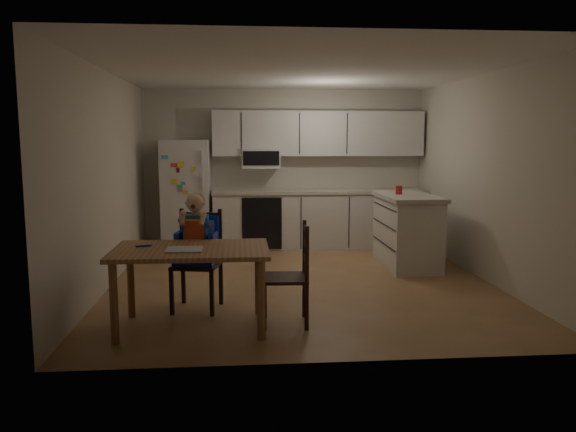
# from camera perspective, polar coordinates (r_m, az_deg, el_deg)

# --- Properties ---
(room) EXTENTS (4.52, 5.01, 2.51)m
(room) POSITION_cam_1_polar(r_m,az_deg,el_deg) (7.13, 0.91, 4.09)
(room) COLOR olive
(room) RESTS_ON ground
(refrigerator) EXTENTS (0.72, 0.70, 1.70)m
(refrigerator) POSITION_cam_1_polar(r_m,az_deg,el_deg) (8.83, -10.28, 2.08)
(refrigerator) COLOR silver
(refrigerator) RESTS_ON ground
(kitchen_run) EXTENTS (3.37, 0.62, 2.15)m
(kitchen_run) POSITION_cam_1_polar(r_m,az_deg,el_deg) (8.96, 2.95, 2.45)
(kitchen_run) COLOR silver
(kitchen_run) RESTS_ON ground
(kitchen_island) EXTENTS (0.69, 1.32, 0.97)m
(kitchen_island) POSITION_cam_1_polar(r_m,az_deg,el_deg) (7.76, 11.99, -1.42)
(kitchen_island) COLOR silver
(kitchen_island) RESTS_ON ground
(red_cup) EXTENTS (0.09, 0.09, 0.11)m
(red_cup) POSITION_cam_1_polar(r_m,az_deg,el_deg) (7.73, 11.19, 2.60)
(red_cup) COLOR red
(red_cup) RESTS_ON kitchen_island
(dining_table) EXTENTS (1.39, 0.89, 0.74)m
(dining_table) POSITION_cam_1_polar(r_m,az_deg,el_deg) (5.13, -9.79, -4.32)
(dining_table) COLOR brown
(dining_table) RESTS_ON ground
(napkin) EXTENTS (0.31, 0.27, 0.01)m
(napkin) POSITION_cam_1_polar(r_m,az_deg,el_deg) (5.02, -10.48, -3.38)
(napkin) COLOR #B5B5BA
(napkin) RESTS_ON dining_table
(toddler_spoon) EXTENTS (0.12, 0.06, 0.02)m
(toddler_spoon) POSITION_cam_1_polar(r_m,az_deg,el_deg) (5.26, -14.58, -2.96)
(toddler_spoon) COLOR #132FCC
(toddler_spoon) RESTS_ON dining_table
(chair_booster) EXTENTS (0.52, 0.52, 1.18)m
(chair_booster) POSITION_cam_1_polar(r_m,az_deg,el_deg) (5.72, -9.20, -2.35)
(chair_booster) COLOR black
(chair_booster) RESTS_ON ground
(chair_side) EXTENTS (0.44, 0.44, 0.95)m
(chair_side) POSITION_cam_1_polar(r_m,az_deg,el_deg) (5.20, 0.75, -5.24)
(chair_side) COLOR black
(chair_side) RESTS_ON ground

